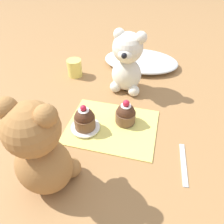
# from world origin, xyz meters

# --- Properties ---
(ground_plane) EXTENTS (4.00, 4.00, 0.00)m
(ground_plane) POSITION_xyz_m (0.00, 0.00, 0.00)
(ground_plane) COLOR #9E7042
(knitted_placemat) EXTENTS (0.25, 0.19, 0.01)m
(knitted_placemat) POSITION_xyz_m (0.00, 0.00, 0.00)
(knitted_placemat) COLOR #E0D166
(knitted_placemat) RESTS_ON ground_plane
(tulle_cloth) EXTENTS (0.29, 0.19, 0.04)m
(tulle_cloth) POSITION_xyz_m (0.03, 0.37, 0.02)
(tulle_cloth) COLOR white
(tulle_cloth) RESTS_ON ground_plane
(teddy_bear_cream) EXTENTS (0.11, 0.11, 0.20)m
(teddy_bear_cream) POSITION_xyz_m (0.00, 0.19, 0.10)
(teddy_bear_cream) COLOR silver
(teddy_bear_cream) RESTS_ON ground_plane
(teddy_bear_tan) EXTENTS (0.12, 0.12, 0.23)m
(teddy_bear_tan) POSITION_xyz_m (-0.09, -0.20, 0.11)
(teddy_bear_tan) COLOR #A3703D
(teddy_bear_tan) RESTS_ON ground_plane
(cupcake_near_cream_bear) EXTENTS (0.06, 0.06, 0.07)m
(cupcake_near_cream_bear) POSITION_xyz_m (0.03, 0.03, 0.03)
(cupcake_near_cream_bear) COLOR brown
(cupcake_near_cream_bear) RESTS_ON knitted_placemat
(saucer_plate) EXTENTS (0.08, 0.08, 0.01)m
(saucer_plate) POSITION_xyz_m (-0.07, -0.03, 0.01)
(saucer_plate) COLOR white
(saucer_plate) RESTS_ON knitted_placemat
(cupcake_near_tan_bear) EXTENTS (0.06, 0.06, 0.07)m
(cupcake_near_tan_bear) POSITION_xyz_m (-0.07, -0.03, 0.04)
(cupcake_near_tan_bear) COLOR brown
(cupcake_near_tan_bear) RESTS_ON saucer_plate
(juice_glass) EXTENTS (0.05, 0.05, 0.06)m
(juice_glass) POSITION_xyz_m (-0.20, 0.23, 0.03)
(juice_glass) COLOR #EADB66
(juice_glass) RESTS_ON ground_plane
(teaspoon) EXTENTS (0.02, 0.12, 0.01)m
(teaspoon) POSITION_xyz_m (0.20, -0.08, 0.00)
(teaspoon) COLOR silver
(teaspoon) RESTS_ON ground_plane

